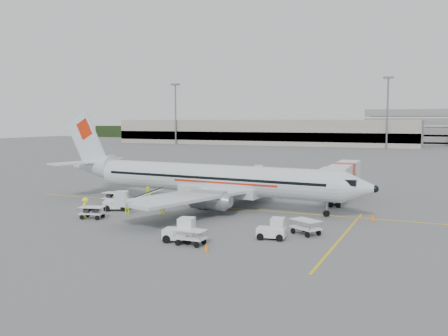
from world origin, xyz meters
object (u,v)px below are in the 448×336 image
Objects in this scene: tug_fore at (271,228)px; aircraft at (213,159)px; jet_bridge at (343,181)px; belt_loader at (146,194)px; tug_aft at (116,201)px; tug_mid at (180,230)px.

aircraft is at bearing 124.04° from tug_fore.
jet_bridge reaches higher than belt_loader.
belt_loader is at bearing 39.65° from tug_aft.
aircraft is 2.27× the size of jet_bridge.
tug_aft is at bearing -134.83° from belt_loader.
belt_loader is at bearing 145.05° from tug_fore.
jet_bridge is 25.46m from tug_mid.
tug_fore is 0.86× the size of tug_aft.
belt_loader reaches higher than tug_mid.
jet_bridge is 24.66m from tug_aft.
aircraft is 16.72× the size of tug_fore.
aircraft is at bearing 3.92° from belt_loader.
aircraft is at bearing 11.82° from tug_aft.
belt_loader reaches higher than tug_aft.
jet_bridge is 7.36× the size of tug_fore.
aircraft is at bearing -140.30° from jet_bridge.
jet_bridge reaches higher than tug_aft.
jet_bridge is at bearing 63.33° from tug_mid.
jet_bridge is (11.30, 9.87, -2.79)m from aircraft.
belt_loader is 2.18× the size of tug_fore.
jet_bridge is 6.36× the size of tug_aft.
aircraft is 15.23× the size of tug_mid.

